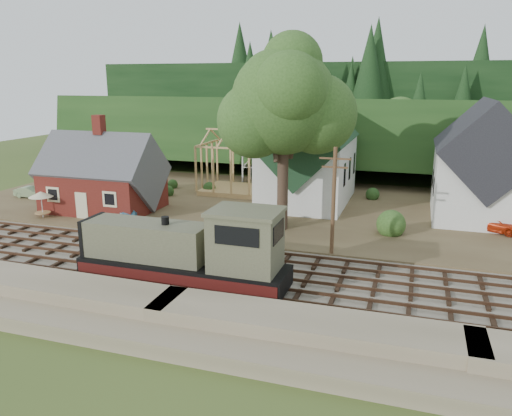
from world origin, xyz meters
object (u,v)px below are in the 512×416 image
(patio_set, at_px, (41,195))
(locomotive, at_px, (190,254))
(car_blue, at_px, (129,214))
(car_red, at_px, (495,223))
(car_green, at_px, (31,192))

(patio_set, bearing_deg, locomotive, -26.63)
(car_blue, distance_m, car_red, 31.24)
(locomotive, relative_size, car_red, 2.70)
(patio_set, bearing_deg, car_green, 137.98)
(locomotive, xyz_separation_m, car_green, (-26.04, 15.72, -1.37))
(locomotive, height_order, car_red, locomotive)
(locomotive, bearing_deg, patio_set, 153.37)
(locomotive, relative_size, car_blue, 3.51)
(car_blue, bearing_deg, locomotive, -67.58)
(car_green, relative_size, car_red, 0.74)
(locomotive, relative_size, car_green, 3.66)
(car_green, relative_size, patio_set, 1.48)
(locomotive, xyz_separation_m, car_red, (19.26, 17.81, -1.29))
(patio_set, bearing_deg, car_red, 11.83)
(car_green, xyz_separation_m, patio_set, (6.66, -6.00, 1.46))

